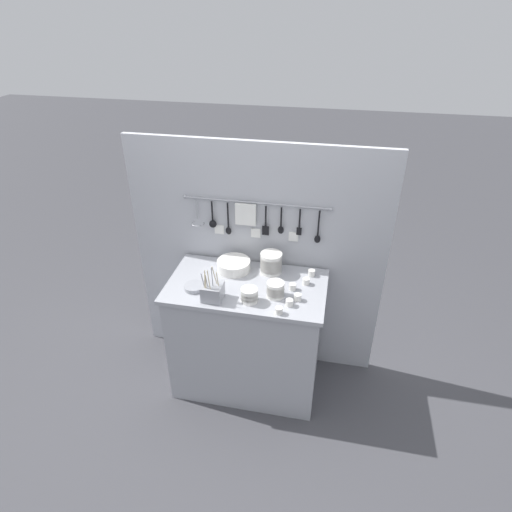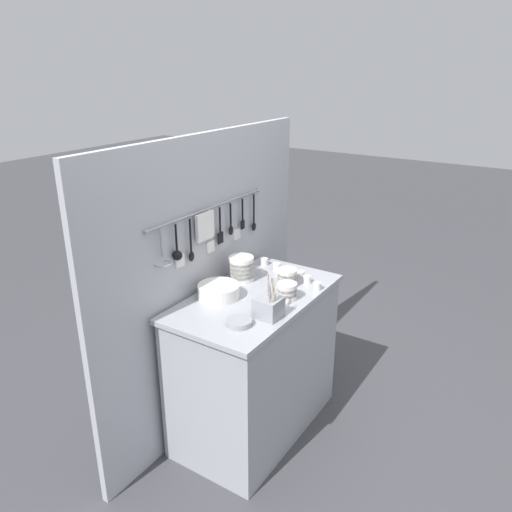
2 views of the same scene
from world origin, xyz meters
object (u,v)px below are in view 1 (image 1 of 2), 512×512
Objects in this scene: cup_edge_far at (292,287)px; plate_stack at (234,265)px; bowl_stack_short_front at (249,295)px; cup_centre at (312,273)px; cup_by_caddy at (306,281)px; bowl_stack_wide_centre at (271,263)px; cutlery_caddy at (213,292)px; cup_front_left at (298,297)px; cup_back_right at (279,311)px; bowl_stack_back_corner at (276,289)px; cup_mid_row at (289,303)px; steel_mixing_bowl at (194,287)px.

plate_stack is at bearing 160.74° from cup_edge_far.
bowl_stack_short_front is 2.28× the size of cup_centre.
cup_by_caddy is at bearing -7.84° from plate_stack.
plate_stack is 0.54m from cup_by_caddy.
cutlery_caddy reaches higher than bowl_stack_wide_centre.
cup_centre is 0.32m from cup_front_left.
bowl_stack_wide_centre is 3.16× the size of cup_by_caddy.
cup_back_right and cup_front_left have the same top height.
cup_centre and cup_by_caddy have the same top height.
plate_stack is at bearing 143.82° from bowl_stack_back_corner.
cup_by_caddy is (0.08, 0.26, 0.00)m from cup_mid_row.
cup_back_right is at bearing -47.08° from plate_stack.
bowl_stack_wide_centre is 0.64× the size of plate_stack.
cup_edge_far is at bearing -45.58° from bowl_stack_wide_centre.
cup_edge_far is at bearing -19.26° from plate_stack.
plate_stack is 0.48m from cup_edge_far.
cup_front_left is (0.05, -0.11, 0.00)m from cup_edge_far.
cup_edge_far and cup_front_left have the same top height.
bowl_stack_back_corner is 0.26m from cup_by_caddy.
cup_by_caddy is at bearing 26.70° from cutlery_caddy.
cup_mid_row is (0.00, -0.18, 0.00)m from cup_edge_far.
cup_centre is 1.00× the size of cup_mid_row.
bowl_stack_short_front is 0.82× the size of steel_mixing_bowl.
cutlery_caddy reaches higher than cup_edge_far.
cup_centre is at bearing 2.57° from bowl_stack_wide_centre.
bowl_stack_wide_centre is 1.14× the size of steel_mixing_bowl.
cup_edge_far is (0.18, -0.19, -0.05)m from bowl_stack_wide_centre.
cutlery_caddy is (-0.05, -0.37, 0.02)m from plate_stack.
bowl_stack_wide_centre is at bearing 5.64° from plate_stack.
cup_edge_far reaches higher than steel_mixing_bowl.
cup_by_caddy is (0.59, 0.29, -0.03)m from cutlery_caddy.
cup_mid_row is (0.05, 0.09, 0.00)m from cup_back_right.
plate_stack reaches higher than cup_mid_row.
bowl_stack_back_corner reaches higher than cup_front_left.
cup_front_left is at bearing 1.37° from steel_mixing_bowl.
cup_mid_row is 0.28m from cup_by_caddy.
cup_mid_row is at bearing -37.69° from bowl_stack_back_corner.
cup_mid_row is 1.00× the size of cup_front_left.
steel_mixing_bowl is (-0.56, -0.03, -0.04)m from bowl_stack_back_corner.
steel_mixing_bowl is 0.66m from cup_mid_row.
cup_back_right reaches higher than steel_mixing_bowl.
cup_centre is at bearing 4.05° from plate_stack.
steel_mixing_bowl is at bearing 152.43° from cutlery_caddy.
cup_centre is 0.39m from cup_mid_row.
cutlery_caddy reaches higher than bowl_stack_back_corner.
bowl_stack_back_corner is 0.30m from bowl_stack_wide_centre.
cup_mid_row is (0.11, -0.08, -0.03)m from bowl_stack_back_corner.
bowl_stack_short_front is 0.32m from cup_edge_far.
bowl_stack_wide_centre is at bearing 134.42° from cup_edge_far.
plate_stack reaches higher than cup_by_caddy.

